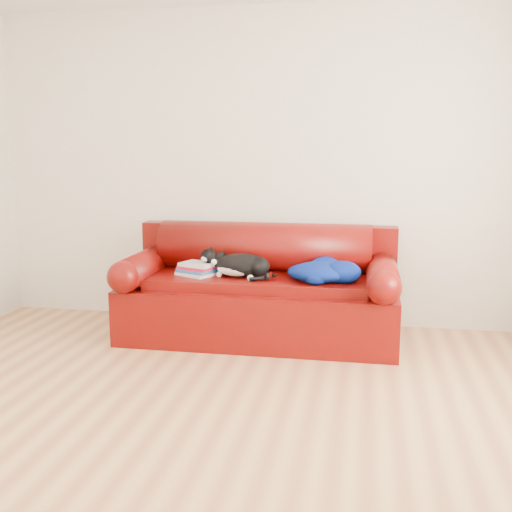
{
  "coord_description": "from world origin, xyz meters",
  "views": [
    {
      "loc": [
        0.9,
        -2.95,
        1.46
      ],
      "look_at": [
        0.1,
        1.35,
        0.68
      ],
      "focal_mm": 42.0,
      "sensor_mm": 36.0,
      "label": 1
    }
  ],
  "objects_px": {
    "sofa_base": "(259,308)",
    "book_stack": "(197,269)",
    "cat": "(241,266)",
    "blanket": "(323,271)"
  },
  "relations": [
    {
      "from": "sofa_base",
      "to": "book_stack",
      "type": "relative_size",
      "value": 6.23
    },
    {
      "from": "book_stack",
      "to": "cat",
      "type": "height_order",
      "value": "cat"
    },
    {
      "from": "cat",
      "to": "blanket",
      "type": "xyz_separation_m",
      "value": [
        0.62,
        -0.02,
        -0.01
      ]
    },
    {
      "from": "cat",
      "to": "blanket",
      "type": "relative_size",
      "value": 1.0
    },
    {
      "from": "sofa_base",
      "to": "book_stack",
      "type": "bearing_deg",
      "value": -169.46
    },
    {
      "from": "sofa_base",
      "to": "blanket",
      "type": "height_order",
      "value": "blanket"
    },
    {
      "from": "cat",
      "to": "blanket",
      "type": "distance_m",
      "value": 0.62
    },
    {
      "from": "book_stack",
      "to": "cat",
      "type": "distance_m",
      "value": 0.34
    },
    {
      "from": "cat",
      "to": "blanket",
      "type": "height_order",
      "value": "cat"
    },
    {
      "from": "book_stack",
      "to": "blanket",
      "type": "height_order",
      "value": "blanket"
    }
  ]
}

